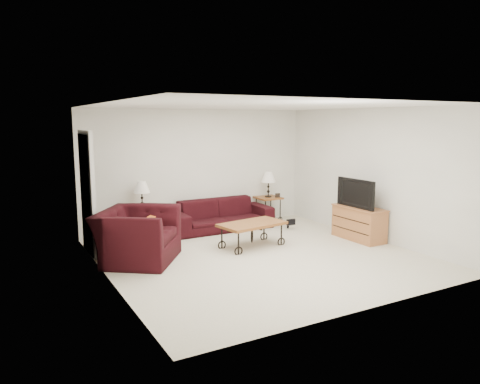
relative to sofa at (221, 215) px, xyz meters
name	(u,v)px	position (x,y,z in m)	size (l,w,h in m)	color
ground	(260,256)	(-0.27, -2.02, -0.32)	(5.00, 5.00, 0.00)	beige
wall_back	(199,169)	(-0.27, 0.48, 0.93)	(5.00, 0.02, 2.50)	silver
wall_front	(373,208)	(-0.27, -4.52, 0.93)	(5.00, 0.02, 2.50)	silver
wall_left	(107,195)	(-2.77, -2.02, 0.93)	(0.02, 5.00, 2.50)	silver
wall_right	(372,174)	(2.23, -2.02, 0.93)	(0.02, 5.00, 2.50)	silver
ceiling	(261,106)	(-0.27, -2.02, 2.18)	(5.00, 5.00, 0.00)	white
doorway	(87,194)	(-2.74, -0.37, 0.70)	(0.08, 0.94, 2.04)	black
sofa	(221,215)	(0.00, 0.00, 0.00)	(2.16, 0.84, 0.63)	black
side_table_left	(143,223)	(-1.61, 0.18, -0.04)	(0.51, 0.51, 0.55)	brown
side_table_right	(268,209)	(1.29, 0.18, -0.03)	(0.52, 0.52, 0.56)	brown
lamp_left	(142,195)	(-1.61, 0.18, 0.51)	(0.31, 0.31, 0.55)	black
lamp_right	(268,185)	(1.29, 0.18, 0.53)	(0.32, 0.32, 0.56)	black
photo_frame_left	(137,209)	(-1.76, 0.03, 0.28)	(0.11, 0.01, 0.09)	black
photo_frame_right	(278,195)	(1.44, 0.03, 0.29)	(0.11, 0.02, 0.09)	black
coffee_table	(252,235)	(-0.10, -1.45, -0.09)	(1.18, 0.64, 0.44)	brown
armchair	(138,236)	(-2.15, -1.28, 0.11)	(1.30, 1.14, 0.85)	black
throw_pillow	(147,229)	(-2.00, -1.33, 0.20)	(0.38, 0.10, 0.38)	#B24A16
tv_stand	(359,223)	(1.96, -2.00, 0.00)	(0.44, 1.06, 0.63)	#9F5E3B
television	(359,193)	(1.94, -2.00, 0.59)	(0.95, 0.12, 0.54)	black
backpack	(288,220)	(1.28, -0.61, -0.12)	(0.30, 0.23, 0.39)	black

